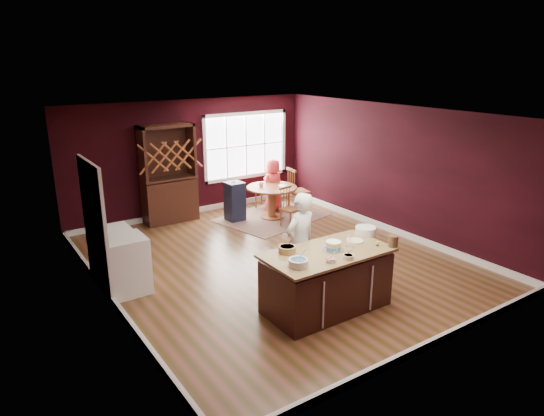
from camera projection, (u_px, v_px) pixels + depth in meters
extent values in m
plane|color=brown|center=(274.00, 261.00, 8.98)|extent=(7.00, 7.00, 0.00)
plane|color=white|center=(274.00, 113.00, 8.18)|extent=(7.00, 7.00, 0.00)
plane|color=black|center=(190.00, 158.00, 11.36)|extent=(6.00, 0.00, 6.00)
plane|color=black|center=(437.00, 254.00, 5.81)|extent=(6.00, 0.00, 6.00)
plane|color=black|center=(102.00, 221.00, 6.98)|extent=(0.00, 7.00, 7.00)
plane|color=black|center=(392.00, 170.00, 10.18)|extent=(0.00, 7.00, 7.00)
cube|color=black|center=(326.00, 283.00, 7.16)|extent=(1.82, 0.91, 0.83)
cube|color=tan|center=(327.00, 253.00, 7.01)|extent=(1.90, 0.99, 0.04)
cylinder|color=brown|center=(272.00, 217.00, 11.39)|extent=(0.54, 0.54, 0.04)
cylinder|color=brown|center=(272.00, 203.00, 11.29)|extent=(0.19, 0.19, 0.67)
cylinder|color=brown|center=(272.00, 188.00, 11.18)|extent=(1.17, 1.17, 0.04)
imported|color=silver|center=(300.00, 242.00, 7.63)|extent=(0.65, 0.48, 1.63)
cylinder|color=white|center=(298.00, 263.00, 6.49)|extent=(0.27, 0.27, 0.10)
cylinder|color=#A67E3E|center=(287.00, 249.00, 6.96)|extent=(0.25, 0.25, 0.10)
cylinder|color=white|center=(331.00, 260.00, 6.63)|extent=(0.15, 0.15, 0.06)
cylinder|color=beige|center=(348.00, 257.00, 6.74)|extent=(0.15, 0.15, 0.06)
cylinder|color=white|center=(349.00, 241.00, 7.17)|extent=(0.08, 0.08, 0.17)
cylinder|color=#F8F3B1|center=(355.00, 241.00, 7.39)|extent=(0.27, 0.27, 0.02)
cylinder|color=silver|center=(366.00, 230.00, 7.69)|extent=(0.33, 0.33, 0.11)
cylinder|color=#493925|center=(393.00, 241.00, 7.16)|extent=(0.15, 0.15, 0.17)
cube|color=brown|center=(272.00, 217.00, 11.39)|extent=(2.65, 2.25, 0.01)
imported|color=#E2343D|center=(273.00, 185.00, 11.74)|extent=(0.69, 0.51, 1.28)
cylinder|color=beige|center=(283.00, 186.00, 11.22)|extent=(0.21, 0.21, 0.02)
imported|color=beige|center=(261.00, 184.00, 11.18)|extent=(0.15, 0.15, 0.10)
cube|color=black|center=(168.00, 174.00, 10.85)|extent=(1.21, 0.50, 2.21)
cube|color=white|center=(126.00, 265.00, 7.66)|extent=(0.64, 0.62, 0.93)
cube|color=white|center=(114.00, 253.00, 8.18)|extent=(0.60, 0.59, 0.88)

